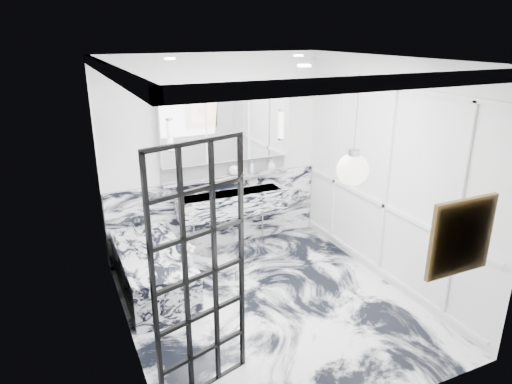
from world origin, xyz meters
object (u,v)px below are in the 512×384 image
crittall_door (201,276)px  mirror_cabinet (226,126)px  trough_sink (232,203)px  bathtub (153,271)px

crittall_door → mirror_cabinet: (1.27, 2.65, 0.68)m
trough_sink → mirror_cabinet: bearing=90.0°
crittall_door → trough_sink: crittall_door is taller
trough_sink → bathtub: 1.55m
trough_sink → mirror_cabinet: 1.10m
trough_sink → bathtub: bearing=-153.5°
mirror_cabinet → trough_sink: bearing=-90.0°
mirror_cabinet → bathtub: bearing=-147.9°
crittall_door → bathtub: size_ratio=1.38×
crittall_door → trough_sink: bearing=46.2°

